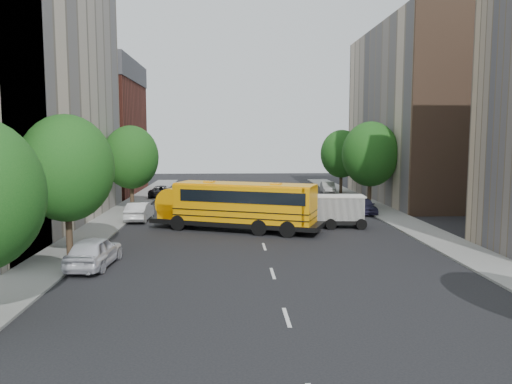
{
  "coord_description": "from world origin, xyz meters",
  "views": [
    {
      "loc": [
        -2.09,
        -31.76,
        6.65
      ],
      "look_at": [
        -0.29,
        2.0,
        2.92
      ],
      "focal_mm": 35.0,
      "sensor_mm": 36.0,
      "label": 1
    }
  ],
  "objects": [
    {
      "name": "ground",
      "position": [
        0.0,
        0.0,
        0.0
      ],
      "size": [
        120.0,
        120.0,
        0.0
      ],
      "primitive_type": "plane",
      "color": "black",
      "rests_on": "ground"
    },
    {
      "name": "sidewalk_left",
      "position": [
        -11.5,
        5.0,
        0.06
      ],
      "size": [
        3.0,
        80.0,
        0.12
      ],
      "primitive_type": "cube",
      "color": "slate",
      "rests_on": "ground"
    },
    {
      "name": "sidewalk_right",
      "position": [
        11.5,
        5.0,
        0.06
      ],
      "size": [
        3.0,
        80.0,
        0.12
      ],
      "primitive_type": "cube",
      "color": "slate",
      "rests_on": "ground"
    },
    {
      "name": "lane_markings",
      "position": [
        0.0,
        10.0,
        0.01
      ],
      "size": [
        0.15,
        64.0,
        0.01
      ],
      "primitive_type": "cube",
      "color": "silver",
      "rests_on": "ground"
    },
    {
      "name": "building_left_cream",
      "position": [
        -18.0,
        6.0,
        10.0
      ],
      "size": [
        10.0,
        26.0,
        20.0
      ],
      "primitive_type": "cube",
      "color": "beige",
      "rests_on": "ground"
    },
    {
      "name": "building_left_redbrick",
      "position": [
        -18.0,
        28.0,
        6.5
      ],
      "size": [
        10.0,
        15.0,
        13.0
      ],
      "primitive_type": "cube",
      "color": "maroon",
      "rests_on": "ground"
    },
    {
      "name": "building_right_far",
      "position": [
        18.0,
        20.0,
        9.0
      ],
      "size": [
        10.0,
        22.0,
        18.0
      ],
      "primitive_type": "cube",
      "color": "beige",
      "rests_on": "ground"
    },
    {
      "name": "building_right_sidewall",
      "position": [
        18.0,
        9.0,
        9.0
      ],
      "size": [
        10.1,
        0.3,
        18.0
      ],
      "primitive_type": "cube",
      "color": "brown",
      "rests_on": "ground"
    },
    {
      "name": "street_tree_1",
      "position": [
        -11.0,
        -4.0,
        4.95
      ],
      "size": [
        5.12,
        5.12,
        7.9
      ],
      "color": "#38281C",
      "rests_on": "ground"
    },
    {
      "name": "street_tree_2",
      "position": [
        -11.0,
        14.0,
        4.83
      ],
      "size": [
        4.99,
        4.99,
        7.71
      ],
      "color": "#38281C",
      "rests_on": "ground"
    },
    {
      "name": "street_tree_4",
      "position": [
        11.0,
        14.0,
        5.08
      ],
      "size": [
        5.25,
        5.25,
        8.1
      ],
      "color": "#38281C",
      "rests_on": "ground"
    },
    {
      "name": "street_tree_5",
      "position": [
        11.0,
        26.0,
        4.7
      ],
      "size": [
        4.86,
        4.86,
        7.51
      ],
      "color": "#38281C",
      "rests_on": "ground"
    },
    {
      "name": "school_bus",
      "position": [
        -1.79,
        3.47,
        1.95
      ],
      "size": [
        12.52,
        7.12,
        3.5
      ],
      "rotation": [
        0.0,
        0.0,
        -0.37
      ],
      "color": "black",
      "rests_on": "ground"
    },
    {
      "name": "safari_truck",
      "position": [
        5.14,
        4.4,
        1.26
      ],
      "size": [
        5.69,
        2.43,
        2.38
      ],
      "rotation": [
        0.0,
        0.0,
        -0.07
      ],
      "color": "black",
      "rests_on": "ground"
    },
    {
      "name": "parked_car_0",
      "position": [
        -9.07,
        -6.26,
        0.81
      ],
      "size": [
        2.21,
        4.84,
        1.61
      ],
      "primitive_type": "imported",
      "rotation": [
        0.0,
        0.0,
        3.08
      ],
      "color": "silver",
      "rests_on": "ground"
    },
    {
      "name": "parked_car_1",
      "position": [
        -9.31,
        8.16,
        0.75
      ],
      "size": [
        1.7,
        4.57,
        1.49
      ],
      "primitive_type": "imported",
      "rotation": [
        0.0,
        0.0,
        3.12
      ],
      "color": "silver",
      "rests_on": "ground"
    },
    {
      "name": "parked_car_2",
      "position": [
        -9.6,
        23.55,
        0.67
      ],
      "size": [
        2.47,
        4.94,
        1.34
      ],
      "primitive_type": "imported",
      "rotation": [
        0.0,
        0.0,
        3.09
      ],
      "color": "black",
      "rests_on": "ground"
    },
    {
      "name": "parked_car_4",
      "position": [
        9.6,
        10.82,
        0.7
      ],
      "size": [
        1.76,
        4.17,
        1.41
      ],
      "primitive_type": "imported",
      "rotation": [
        0.0,
        0.0,
        0.02
      ],
      "color": "#363257",
      "rests_on": "ground"
    },
    {
      "name": "parked_car_5",
      "position": [
        9.6,
        26.63,
        0.69
      ],
      "size": [
        1.79,
        4.31,
        1.39
      ],
      "primitive_type": "imported",
      "rotation": [
        0.0,
        0.0,
        -0.08
      ],
      "color": "#9F9F9A",
      "rests_on": "ground"
    }
  ]
}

